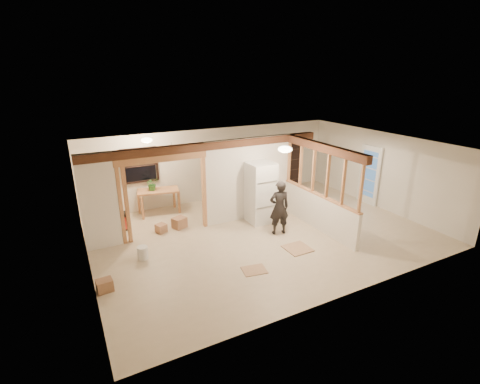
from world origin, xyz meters
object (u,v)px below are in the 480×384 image
refrigerator (260,193)px  shop_vac (122,221)px  woman (279,208)px  bookshelf (289,165)px  work_table (159,202)px

refrigerator → shop_vac: size_ratio=3.54×
woman → bookshelf: (2.60, 3.23, 0.12)m
work_table → bookshelf: size_ratio=0.71×
shop_vac → bookshelf: bearing=8.3°
refrigerator → woman: bearing=-88.4°
work_table → shop_vac: 1.46m
refrigerator → woman: refrigerator is taller
refrigerator → work_table: bearing=141.9°
refrigerator → shop_vac: (-3.83, 1.31, -0.66)m
work_table → shop_vac: size_ratio=2.45×
refrigerator → work_table: refrigerator is taller
work_table → bookshelf: bookshelf is taller
bookshelf → shop_vac: bearing=-171.7°
woman → shop_vac: bearing=-17.6°
woman → bookshelf: bearing=-115.8°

